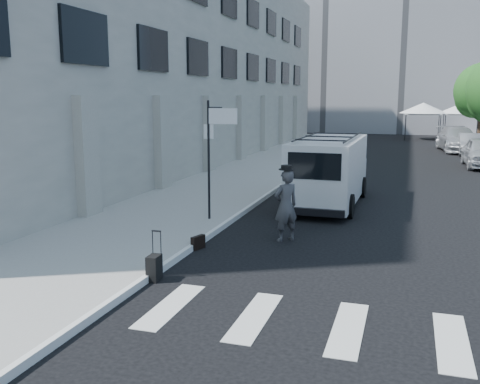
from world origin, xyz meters
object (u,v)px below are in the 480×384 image
Objects in this scene: parked_car_c at (458,139)px; cargo_van at (330,170)px; businessman at (286,206)px; briefcase at (198,242)px; parked_car_b at (471,144)px; suitcase at (154,268)px.

cargo_van is at bearing -112.41° from parked_car_c.
businessman is 4.30× the size of briefcase.
parked_car_b is at bearing -150.14° from businessman.
parked_car_c is at bearing 90.69° from briefcase.
suitcase is 31.06m from parked_car_c.
briefcase is 0.08× the size of parked_car_c.
parked_car_c reaches higher than parked_car_b.
briefcase is 2.41m from suitcase.
parked_car_b is at bearing 72.17° from cargo_van.
businessman is 25.01m from parked_car_b.
parked_car_b is (6.80, 24.07, -0.26)m from businessman.
parked_car_c is at bearing 71.79° from suitcase.
suitcase is at bearing -111.98° from parked_car_c.
suitcase is 0.17× the size of cargo_van.
suitcase is at bearing -72.99° from briefcase.
suitcase is 0.18× the size of parked_car_c.
cargo_van reaches higher than suitcase.
businessman is 26.86m from parked_car_c.
businessman is at bearing 60.52° from suitcase.
briefcase is 0.07× the size of cargo_van.
suitcase is at bearing -105.57° from parked_car_b.
briefcase is 26.95m from parked_car_b.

